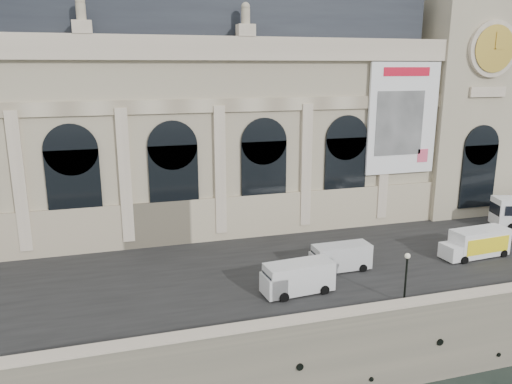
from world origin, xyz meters
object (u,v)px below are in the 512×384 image
(van_b, at_px, (295,278))
(van_c, at_px, (338,258))
(lamp_right, at_px, (406,279))
(box_truck, at_px, (476,243))

(van_b, distance_m, van_c, 6.73)
(van_b, height_order, lamp_right, lamp_right)
(van_b, relative_size, van_c, 1.11)
(box_truck, bearing_deg, van_b, -172.56)
(van_b, relative_size, box_truck, 0.85)
(van_b, bearing_deg, van_c, 31.43)
(van_b, xyz_separation_m, lamp_right, (7.95, -4.40, 0.81))
(van_c, relative_size, box_truck, 0.77)
(van_b, bearing_deg, lamp_right, -28.98)
(van_c, xyz_separation_m, box_truck, (15.03, -0.80, 0.17))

